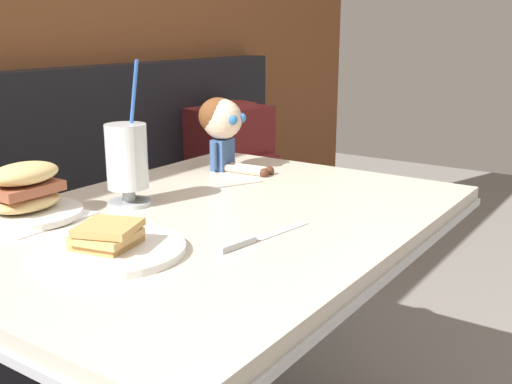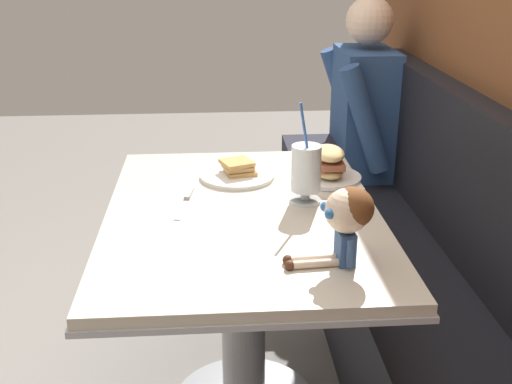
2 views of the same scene
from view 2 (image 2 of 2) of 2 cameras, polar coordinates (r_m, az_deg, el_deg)
name	(u,v)px [view 2 (image 2 of 2)]	position (r m, az deg, el deg)	size (l,w,h in m)	color
booth_bench	(436,321)	(2.18, 15.91, -11.14)	(2.60, 0.48, 1.00)	black
diner_table	(243,269)	(1.95, -1.18, -6.97)	(1.11, 0.81, 0.74)	beige
toast_plate	(238,173)	(2.12, -1.68, 1.71)	(0.25, 0.25, 0.06)	white
milkshake_glass	(306,171)	(1.89, 4.53, 1.91)	(0.10, 0.10, 0.32)	silver
sandwich_plate	(328,167)	(2.10, 6.55, 2.27)	(0.22, 0.22, 0.12)	white
butter_knife	(187,198)	(1.95, -6.25, -0.53)	(0.24, 0.05, 0.01)	silver
seated_doll	(347,215)	(1.53, 8.21, -2.06)	(0.12, 0.22, 0.20)	#385689
diner_patron	(355,112)	(2.98, 8.95, 7.16)	(0.55, 0.48, 0.81)	#2D4C7F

